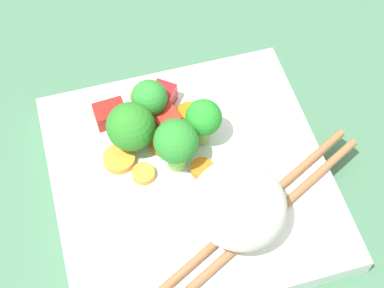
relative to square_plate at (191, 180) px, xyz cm
name	(u,v)px	position (x,y,z in cm)	size (l,w,h in cm)	color
ground_plane	(191,190)	(0.00, 0.00, -2.00)	(110.00, 110.00, 2.00)	#437251
square_plate	(191,180)	(0.00, 0.00, 0.00)	(24.31, 24.31, 1.99)	white
rice_mound	(239,205)	(5.54, 2.26, 3.86)	(8.12, 7.74, 5.73)	silver
broccoli_floret_0	(176,143)	(-1.60, -0.76, 4.21)	(3.95, 3.95, 5.44)	#75C14F
broccoli_floret_1	(203,119)	(-3.29, 2.29, 4.02)	(3.32, 3.32, 5.10)	#7FAE4D
broccoli_floret_2	(131,127)	(-4.67, -3.98, 3.84)	(4.39, 4.39, 5.21)	#73BF55
broccoli_floret_3	(149,99)	(-7.18, -1.53, 3.81)	(3.33, 3.33, 4.74)	#73B44F
carrot_slice_0	(164,143)	(-3.71, -1.28, 1.26)	(2.75, 2.75, 0.53)	orange
carrot_slice_1	(119,159)	(-3.33, -5.65, 1.38)	(2.90, 2.90, 0.77)	orange
carrot_slice_2	(202,168)	(-0.05, 1.09, 1.36)	(2.08, 2.08, 0.72)	orange
carrot_slice_3	(143,174)	(-1.18, -4.01, 1.34)	(2.06, 2.06, 0.70)	orange
carrot_slice_4	(132,123)	(-6.91, -3.51, 1.23)	(2.55, 2.55, 0.47)	orange
carrot_slice_5	(190,115)	(-5.88, 1.95, 1.35)	(2.80, 2.80, 0.70)	orange
pepper_chunk_0	(167,96)	(-8.25, 0.39, 2.05)	(2.39, 2.09, 2.11)	red
pepper_chunk_1	(110,114)	(-8.05, -5.19, 1.90)	(2.88, 2.19, 1.80)	red
pepper_chunk_2	(166,120)	(-5.69, -0.51, 1.98)	(2.22, 2.32, 1.96)	red
chicken_piece_1	(143,94)	(-9.48, -1.64, 1.76)	(2.74, 2.06, 1.53)	tan
chopstick_pair	(264,211)	(5.70, 4.70, 1.38)	(11.10, 21.22, 0.76)	#A56941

